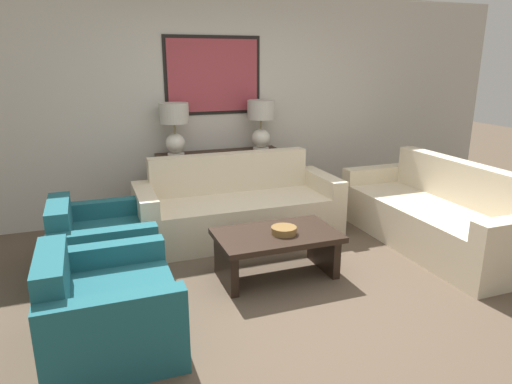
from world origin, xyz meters
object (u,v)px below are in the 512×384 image
at_px(coffee_table, 277,245).
at_px(decorative_bowl, 284,230).
at_px(table_lamp_right, 261,119).
at_px(armchair_near_back_wall, 100,247).
at_px(table_lamp_left, 175,123).
at_px(couch_by_back_wall, 238,209).
at_px(couch_by_side, 434,217).
at_px(console_table, 221,184).
at_px(armchair_near_camera, 107,310).

distance_m(coffee_table, decorative_bowl, 0.16).
xyz_separation_m(table_lamp_right, decorative_bowl, (-0.47, -1.81, -0.73)).
distance_m(table_lamp_right, armchair_near_back_wall, 2.50).
bearing_deg(table_lamp_left, decorative_bowl, -72.04).
bearing_deg(decorative_bowl, coffee_table, 140.58).
relative_size(decorative_bowl, armchair_near_back_wall, 0.23).
relative_size(table_lamp_right, couch_by_back_wall, 0.28).
bearing_deg(coffee_table, couch_by_side, 3.62).
height_order(table_lamp_right, decorative_bowl, table_lamp_right).
xyz_separation_m(console_table, coffee_table, (0.01, -1.77, -0.11)).
relative_size(table_lamp_left, couch_by_side, 0.28).
height_order(console_table, armchair_near_camera, console_table).
distance_m(couch_by_side, decorative_bowl, 1.81).
bearing_deg(couch_by_side, table_lamp_right, 128.60).
bearing_deg(armchair_near_back_wall, decorative_bowl, -21.88).
bearing_deg(couch_by_back_wall, console_table, 90.00).
xyz_separation_m(table_lamp_right, coffee_table, (-0.52, -1.77, -0.88)).
distance_m(couch_by_back_wall, decorative_bowl, 1.13).
height_order(decorative_bowl, armchair_near_camera, armchair_near_camera).
bearing_deg(coffee_table, table_lamp_left, 106.89).
height_order(console_table, armchair_near_back_wall, console_table).
bearing_deg(decorative_bowl, armchair_near_camera, -160.81).
relative_size(couch_by_back_wall, armchair_near_back_wall, 2.25).
height_order(table_lamp_right, armchair_near_back_wall, table_lamp_right).
height_order(decorative_bowl, armchair_near_back_wall, armchair_near_back_wall).
relative_size(table_lamp_right, armchair_near_back_wall, 0.62).
relative_size(decorative_bowl, armchair_near_camera, 0.23).
height_order(couch_by_back_wall, armchair_near_camera, couch_by_back_wall).
xyz_separation_m(couch_by_back_wall, armchair_near_camera, (-1.47, -1.65, -0.03)).
height_order(couch_by_back_wall, armchair_near_back_wall, couch_by_back_wall).
distance_m(table_lamp_right, armchair_near_camera, 3.21).
bearing_deg(table_lamp_right, couch_by_side, -51.40).
height_order(console_table, couch_by_side, couch_by_side).
bearing_deg(armchair_near_camera, armchair_near_back_wall, 90.00).
bearing_deg(console_table, couch_by_back_wall, -90.00).
relative_size(console_table, armchair_near_back_wall, 1.55).
distance_m(table_lamp_left, coffee_table, 2.05).
bearing_deg(couch_by_back_wall, couch_by_side, -27.48).
relative_size(console_table, table_lamp_left, 2.50).
height_order(console_table, decorative_bowl, console_table).
relative_size(couch_by_back_wall, couch_by_side, 1.00).
bearing_deg(couch_by_back_wall, coffee_table, -89.66).
distance_m(couch_by_back_wall, armchair_near_back_wall, 1.55).
bearing_deg(decorative_bowl, table_lamp_right, 75.31).
height_order(table_lamp_left, decorative_bowl, table_lamp_left).
relative_size(console_table, coffee_table, 1.40).
bearing_deg(armchair_near_camera, coffee_table, 21.18).
distance_m(console_table, couch_by_back_wall, 0.70).
height_order(table_lamp_right, couch_by_back_wall, table_lamp_right).
height_order(table_lamp_left, table_lamp_right, same).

